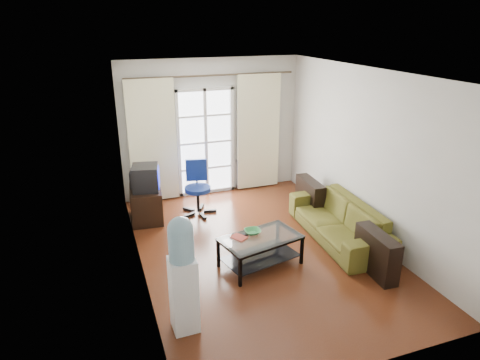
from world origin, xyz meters
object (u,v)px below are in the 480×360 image
water_cooler (183,273)px  crt_tv (144,178)px  coffee_table (260,247)px  task_chair (198,198)px  tv_stand (146,204)px  sofa (338,221)px

water_cooler → crt_tv: bearing=88.8°
coffee_table → task_chair: task_chair is taller
task_chair → water_cooler: water_cooler is taller
coffee_table → tv_stand: bearing=122.2°
sofa → crt_tv: 3.35m
coffee_table → task_chair: size_ratio=1.27×
coffee_table → task_chair: 2.11m
coffee_table → crt_tv: crt_tv is taller
tv_stand → crt_tv: size_ratio=1.45×
sofa → tv_stand: 3.34m
crt_tv → water_cooler: 3.04m
task_chair → sofa: bearing=-31.4°
tv_stand → crt_tv: crt_tv is taller
coffee_table → water_cooler: size_ratio=0.87×
task_chair → crt_tv: bearing=-169.3°
crt_tv → task_chair: bearing=11.0°
sofa → task_chair: size_ratio=2.22×
tv_stand → task_chair: (0.93, -0.04, -0.00)m
task_chair → coffee_table: bearing=-68.5°
coffee_table → task_chair: (-0.40, 2.07, -0.01)m
tv_stand → task_chair: task_chair is taller
crt_tv → task_chair: crt_tv is taller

